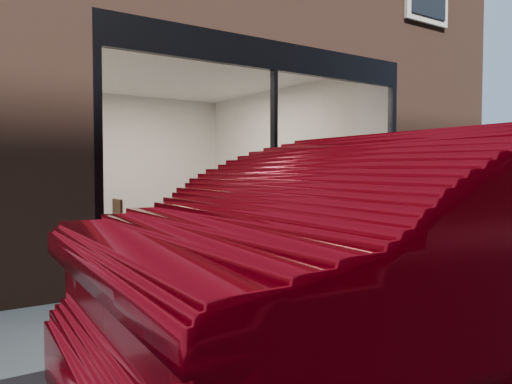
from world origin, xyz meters
TOP-DOWN VIEW (x-y plane):
  - ground at (0.00, 0.00)m, footprint 120.00×120.00m
  - sidewalk_near at (0.00, 1.00)m, footprint 40.00×2.00m
  - kerb_near at (0.00, -0.05)m, footprint 40.00×0.10m
  - host_building_pier_right at (3.75, 8.00)m, footprint 2.50×12.00m
  - host_building_backfill at (0.00, 11.00)m, footprint 5.00×6.00m
  - cafe_floor at (0.00, 5.00)m, footprint 6.00×6.00m
  - cafe_ceiling at (0.00, 5.00)m, footprint 6.00×6.00m
  - cafe_wall_back at (0.00, 7.99)m, footprint 5.00×0.00m
  - cafe_wall_left at (-2.49, 5.00)m, footprint 0.00×6.00m
  - cafe_wall_right at (2.49, 5.00)m, footprint 0.00×6.00m
  - storefront_kick at (0.00, 2.05)m, footprint 5.00×0.10m
  - storefront_header at (0.00, 2.05)m, footprint 5.00×0.10m
  - storefront_mullion at (0.00, 2.05)m, footprint 0.06×0.10m
  - storefront_glass at (0.00, 2.02)m, footprint 4.80×0.00m
  - banquette at (0.00, 2.45)m, footprint 4.00×0.55m
  - person at (0.41, 2.63)m, footprint 0.77×0.66m
  - cafe_table_left at (-1.03, 3.41)m, footprint 0.76×0.76m
  - cafe_table_right at (1.78, 3.72)m, footprint 0.62×0.62m
  - cafe_chair_left at (-1.58, 4.49)m, footprint 0.48×0.48m
  - cafe_chair_right at (0.54, 4.14)m, footprint 0.57×0.57m
  - wall_poster at (-2.45, 4.86)m, footprint 0.02×0.53m

SIDE VIEW (x-z plane):
  - ground at x=0.00m, z-range 0.00..0.00m
  - sidewalk_near at x=0.00m, z-range 0.00..0.01m
  - cafe_floor at x=0.00m, z-range 0.02..0.02m
  - kerb_near at x=0.00m, z-range 0.00..0.12m
  - storefront_kick at x=0.00m, z-range 0.00..0.30m
  - banquette at x=0.00m, z-range 0.00..0.45m
  - cafe_chair_left at x=-1.58m, z-range 0.22..0.26m
  - cafe_chair_right at x=0.54m, z-range 0.22..0.26m
  - cafe_table_left at x=-1.03m, z-range 0.72..0.76m
  - cafe_table_right at x=1.78m, z-range 0.72..0.76m
  - person at x=0.41m, z-range 0.00..1.79m
  - wall_poster at x=-2.45m, z-range 1.15..1.86m
  - storefront_mullion at x=0.00m, z-range 0.30..2.80m
  - storefront_glass at x=0.00m, z-range -0.85..3.95m
  - cafe_wall_back at x=0.00m, z-range -0.90..4.10m
  - cafe_wall_left at x=-2.49m, z-range -1.40..4.60m
  - cafe_wall_right at x=2.49m, z-range -1.40..4.60m
  - host_building_pier_right at x=3.75m, z-range 0.00..3.20m
  - host_building_backfill at x=0.00m, z-range 0.00..3.20m
  - storefront_header at x=0.00m, z-range 2.80..3.20m
  - cafe_ceiling at x=0.00m, z-range 3.19..3.19m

